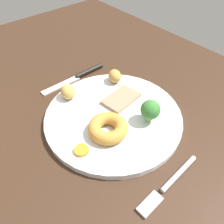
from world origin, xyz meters
TOP-DOWN VIEW (x-y plane):
  - dining_table at (0.00, 0.00)cm, footprint 120.00×84.00cm
  - dinner_plate at (-2.42, 0.36)cm, footprint 29.37×29.37cm
  - meat_slice_main at (-0.19, -4.46)cm, footprint 6.38×8.97cm
  - yorkshire_pudding at (-5.53, 4.05)cm, footprint 7.93×7.93cm
  - roast_potato_left at (6.23, -7.87)cm, footprint 4.77×4.48cm
  - roast_potato_right at (8.57, 4.14)cm, footprint 4.89×4.57cm
  - carrot_coin_front at (-5.82, 10.65)cm, footprint 2.78×2.78cm
  - broccoli_floret at (-8.48, -4.58)cm, footprint 4.05×4.05cm
  - fork at (-20.34, 3.03)cm, footprint 2.23×15.30cm
  - knife at (14.99, -3.06)cm, footprint 1.71×18.50cm

SIDE VIEW (x-z plane):
  - dining_table at x=0.00cm, z-range 0.00..3.60cm
  - fork at x=-20.34cm, z-range 3.54..4.44cm
  - knife at x=14.99cm, z-range 3.45..4.65cm
  - dinner_plate at x=-2.42cm, z-range 3.60..5.00cm
  - carrot_coin_front at x=-5.82cm, z-range 5.00..5.61cm
  - meat_slice_main at x=-0.19cm, z-range 5.00..5.80cm
  - yorkshire_pudding at x=-5.53cm, z-range 5.00..7.61cm
  - roast_potato_left at x=6.23cm, z-range 5.00..8.16cm
  - roast_potato_right at x=8.57cm, z-range 5.00..8.25cm
  - broccoli_floret at x=-8.48cm, z-range 5.44..10.55cm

